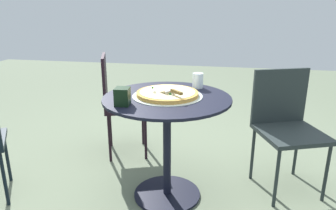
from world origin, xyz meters
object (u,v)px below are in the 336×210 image
object	(u,v)px
patio_chair_corner	(117,98)
pizza_server	(172,91)
napkin_dispenser	(122,96)
patio_chair_near	(286,121)
patio_table	(167,126)
drinking_cup	(198,81)
pizza_on_tray	(168,94)

from	to	relation	value
patio_chair_corner	pizza_server	bearing A→B (deg)	43.72
napkin_dispenser	patio_chair_near	xyz separation A→B (m)	(-0.54, 1.05, -0.28)
patio_table	pizza_server	xyz separation A→B (m)	(0.04, 0.04, 0.26)
pizza_server	patio_chair_corner	distance (m)	0.92
patio_table	drinking_cup	bearing A→B (deg)	147.11
patio_chair_near	patio_chair_corner	world-z (taller)	patio_chair_corner
patio_chair_near	patio_chair_corner	bearing A→B (deg)	-101.15
pizza_on_tray	patio_chair_near	bearing A→B (deg)	110.10
pizza_on_tray	napkin_dispenser	xyz separation A→B (m)	(0.24, -0.23, 0.04)
patio_table	patio_chair_corner	bearing A→B (deg)	-136.28
drinking_cup	napkin_dispenser	world-z (taller)	drinking_cup
pizza_on_tray	drinking_cup	distance (m)	0.31
patio_table	drinking_cup	xyz separation A→B (m)	(-0.27, 0.18, 0.26)
pizza_server	patio_chair_near	distance (m)	0.91
patio_table	pizza_on_tray	xyz separation A→B (m)	(-0.02, 0.00, 0.22)
patio_table	pizza_on_tray	distance (m)	0.22
drinking_cup	napkin_dispenser	size ratio (longest dim) A/B	1.01
drinking_cup	patio_chair_corner	bearing A→B (deg)	-113.32
pizza_on_tray	pizza_server	distance (m)	0.08
pizza_server	patio_chair_near	world-z (taller)	patio_chair_near
napkin_dispenser	pizza_server	bearing A→B (deg)	-62.45
pizza_on_tray	drinking_cup	world-z (taller)	drinking_cup
napkin_dispenser	patio_chair_corner	bearing A→B (deg)	16.45
patio_chair_corner	patio_chair_near	bearing A→B (deg)	78.85
pizza_on_tray	patio_chair_near	size ratio (longest dim) A/B	0.53
patio_table	pizza_server	distance (m)	0.27
pizza_server	patio_table	bearing A→B (deg)	-136.26
patio_table	napkin_dispenser	bearing A→B (deg)	-46.24
patio_table	pizza_server	world-z (taller)	pizza_server
pizza_server	napkin_dispenser	distance (m)	0.32
drinking_cup	pizza_on_tray	bearing A→B (deg)	-34.01
patio_chair_near	patio_table	bearing A→B (deg)	-68.96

